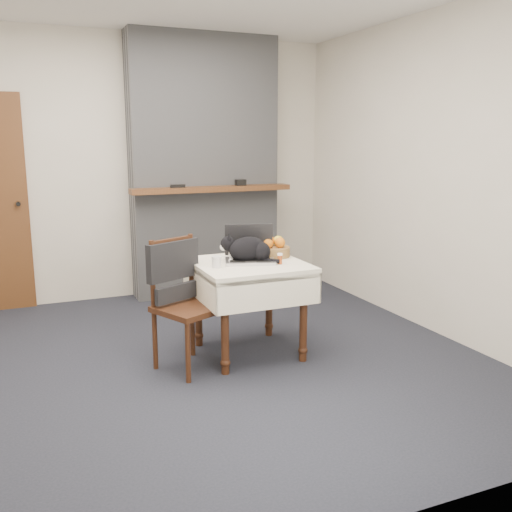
{
  "coord_description": "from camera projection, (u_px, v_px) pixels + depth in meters",
  "views": [
    {
      "loc": [
        -0.91,
        -3.75,
        1.59
      ],
      "look_at": [
        0.67,
        -0.03,
        0.75
      ],
      "focal_mm": 40.0,
      "sensor_mm": 36.0,
      "label": 1
    }
  ],
  "objects": [
    {
      "name": "pill_bottle",
      "position": [
        280.0,
        258.0,
        4.11
      ],
      "size": [
        0.04,
        0.04,
        0.08
      ],
      "color": "#983912",
      "rests_on": "side_table"
    },
    {
      "name": "desk_clutter",
      "position": [
        267.0,
        260.0,
        4.22
      ],
      "size": [
        0.13,
        0.02,
        0.01
      ],
      "primitive_type": "cube",
      "rotation": [
        0.0,
        0.0,
        0.04
      ],
      "color": "black",
      "rests_on": "side_table"
    },
    {
      "name": "room_shell",
      "position": [
        144.0,
        114.0,
        4.11
      ],
      "size": [
        4.52,
        4.01,
        2.61
      ],
      "color": "beige",
      "rests_on": "ground"
    },
    {
      "name": "cream_jar",
      "position": [
        217.0,
        262.0,
        4.0
      ],
      "size": [
        0.07,
        0.07,
        0.08
      ],
      "primitive_type": "cylinder",
      "color": "silver",
      "rests_on": "side_table"
    },
    {
      "name": "chair",
      "position": [
        180.0,
        285.0,
        3.97
      ],
      "size": [
        0.54,
        0.54,
        0.92
      ],
      "rotation": [
        0.0,
        0.0,
        0.43
      ],
      "color": "#351B0E",
      "rests_on": "ground"
    },
    {
      "name": "side_table",
      "position": [
        249.0,
        277.0,
        4.2
      ],
      "size": [
        0.78,
        0.78,
        0.7
      ],
      "color": "#351B0E",
      "rests_on": "ground"
    },
    {
      "name": "laptop",
      "position": [
        250.0,
        252.0,
        4.21
      ],
      "size": [
        0.44,
        0.41,
        0.27
      ],
      "rotation": [
        0.0,
        0.0,
        -0.33
      ],
      "color": "#B7B7BC",
      "rests_on": "side_table"
    },
    {
      "name": "chimney",
      "position": [
        205.0,
        168.0,
        5.8
      ],
      "size": [
        1.62,
        0.48,
        2.6
      ],
      "color": "gray",
      "rests_on": "ground"
    },
    {
      "name": "ground",
      "position": [
        168.0,
        366.0,
        4.05
      ],
      "size": [
        4.5,
        4.5,
        0.0
      ],
      "primitive_type": "plane",
      "color": "black",
      "rests_on": "ground"
    },
    {
      "name": "fruit_basket",
      "position": [
        272.0,
        249.0,
        4.38
      ],
      "size": [
        0.27,
        0.27,
        0.15
      ],
      "color": "olive",
      "rests_on": "side_table"
    },
    {
      "name": "cat",
      "position": [
        249.0,
        250.0,
        4.17
      ],
      "size": [
        0.39,
        0.32,
        0.21
      ],
      "rotation": [
        0.0,
        0.0,
        -0.39
      ],
      "color": "black",
      "rests_on": "side_table"
    }
  ]
}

